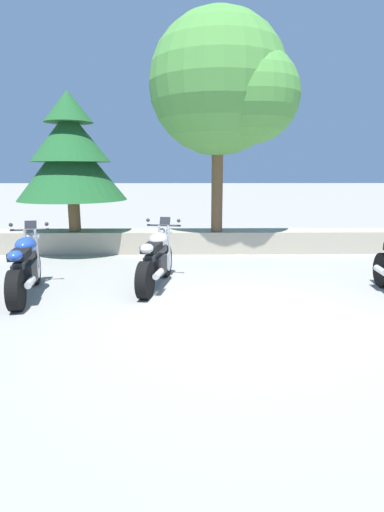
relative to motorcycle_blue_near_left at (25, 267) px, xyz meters
The scene contains 6 objects.
ground_plane 3.62m from the motorcycle_blue_near_left, 17.90° to the right, with size 120.00×120.00×0.00m, color gray.
stone_wall 5.03m from the motorcycle_blue_near_left, 47.34° to the left, with size 36.00×0.80×0.55m, color #A89E89.
motorcycle_blue_near_left is the anchor object (origin of this frame).
motorcycle_silver_centre 2.21m from the motorcycle_blue_near_left, 14.18° to the left, with size 0.71×2.06×1.18m.
pine_tree_far_left 4.09m from the motorcycle_blue_near_left, 92.15° to the left, with size 2.65×2.65×3.37m.
leafy_tree_mid_left 6.06m from the motorcycle_blue_near_left, 43.54° to the left, with size 3.43×3.26×5.12m.
Camera 1 is at (-0.73, -5.43, 2.07)m, focal length 28.26 mm.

